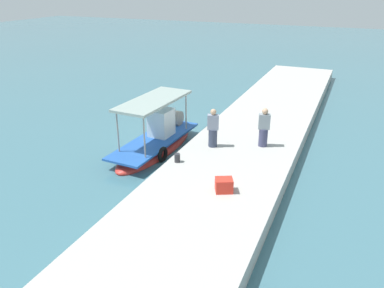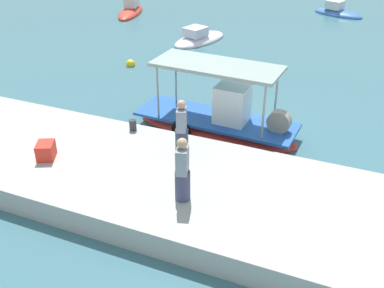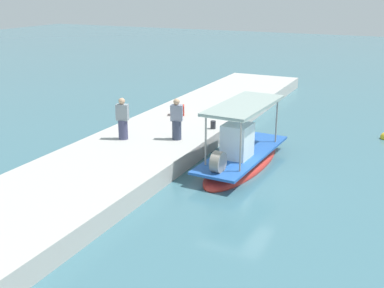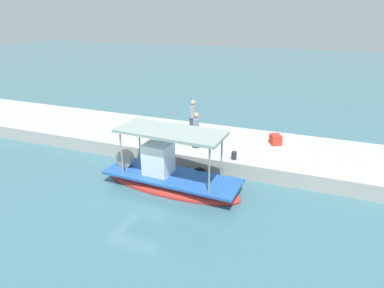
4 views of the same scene
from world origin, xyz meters
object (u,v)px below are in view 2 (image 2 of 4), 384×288
object	(u,v)px
moored_boat_far	(199,39)
mooring_bollard	(133,125)
fisherman_near_bollard	(182,172)
cargo_crate	(46,151)
moored_boat_near	(131,10)
moored_boat_mid	(338,13)
marker_buoy	(131,64)
main_fishing_boat	(218,122)
fisherman_by_crate	(182,130)

from	to	relation	value
moored_boat_far	mooring_bollard	bearing A→B (deg)	-77.98
fisherman_near_bollard	mooring_bollard	distance (m)	4.26
fisherman_near_bollard	cargo_crate	bearing A→B (deg)	176.51
moored_boat_near	moored_boat_mid	size ratio (longest dim) A/B	1.22
moored_boat_near	marker_buoy	bearing A→B (deg)	-60.45
mooring_bollard	marker_buoy	world-z (taller)	mooring_bollard
moored_boat_near	moored_boat_mid	bearing A→B (deg)	21.16
mooring_bollard	moored_boat_near	xyz separation A→B (m)	(-9.65, 16.73, -0.69)
fisherman_near_bollard	cargo_crate	distance (m)	4.64
main_fishing_boat	fisherman_by_crate	world-z (taller)	main_fishing_boat
fisherman_near_bollard	fisherman_by_crate	distance (m)	2.30
fisherman_by_crate	mooring_bollard	world-z (taller)	fisherman_by_crate
fisherman_by_crate	fisherman_near_bollard	bearing A→B (deg)	-65.44
main_fishing_boat	marker_buoy	xyz separation A→B (m)	(-6.47, 4.97, -0.34)
cargo_crate	fisherman_near_bollard	bearing A→B (deg)	-3.49
fisherman_near_bollard	moored_boat_far	xyz separation A→B (m)	(-5.73, 15.24, -1.40)
marker_buoy	mooring_bollard	bearing A→B (deg)	-59.44
fisherman_by_crate	mooring_bollard	distance (m)	2.36
mooring_bollard	marker_buoy	distance (m)	8.37
main_fishing_boat	moored_boat_far	world-z (taller)	main_fishing_boat
fisherman_near_bollard	main_fishing_boat	bearing A→B (deg)	99.57
marker_buoy	moored_boat_near	world-z (taller)	moored_boat_near
mooring_bollard	marker_buoy	size ratio (longest dim) A/B	0.80
main_fishing_boat	fisherman_by_crate	bearing A→B (deg)	-91.90
fisherman_by_crate	marker_buoy	distance (m)	10.29
main_fishing_boat	mooring_bollard	xyz separation A→B (m)	(-2.24, -2.21, 0.47)
fisherman_by_crate	marker_buoy	xyz separation A→B (m)	(-6.37, 7.95, -1.43)
main_fishing_boat	cargo_crate	world-z (taller)	main_fishing_boat
fisherman_by_crate	cargo_crate	world-z (taller)	fisherman_by_crate
marker_buoy	moored_boat_near	size ratio (longest dim) A/B	0.10
moored_boat_far	moored_boat_mid	bearing A→B (deg)	55.50
fisherman_near_bollard	mooring_bollard	size ratio (longest dim) A/B	4.86
fisherman_by_crate	cargo_crate	size ratio (longest dim) A/B	2.91
main_fishing_boat	fisherman_by_crate	distance (m)	3.18
moored_boat_near	moored_boat_far	bearing A→B (deg)	-31.82
main_fishing_boat	moored_boat_far	bearing A→B (deg)	115.60
main_fishing_boat	fisherman_near_bollard	bearing A→B (deg)	-80.43
fisherman_by_crate	mooring_bollard	bearing A→B (deg)	160.20
fisherman_by_crate	moored_boat_far	xyz separation A→B (m)	(-4.77, 13.15, -1.39)
fisherman_by_crate	moored_boat_far	size ratio (longest dim) A/B	0.42
main_fishing_boat	moored_boat_far	xyz separation A→B (m)	(-4.87, 10.17, -0.30)
fisherman_near_bollard	cargo_crate	size ratio (longest dim) A/B	2.94
mooring_bollard	marker_buoy	xyz separation A→B (m)	(-4.24, 7.18, -0.81)
cargo_crate	moored_boat_far	world-z (taller)	cargo_crate
moored_boat_far	main_fishing_boat	bearing A→B (deg)	-64.40
cargo_crate	moored_boat_near	xyz separation A→B (m)	(-8.14, 19.31, -0.75)
mooring_bollard	moored_boat_far	xyz separation A→B (m)	(-2.64, 12.38, -0.77)
mooring_bollard	moored_boat_far	world-z (taller)	mooring_bollard
fisherman_near_bollard	mooring_bollard	world-z (taller)	fisherman_near_bollard
fisherman_near_bollard	cargo_crate	xyz separation A→B (m)	(-4.60, 0.28, -0.57)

